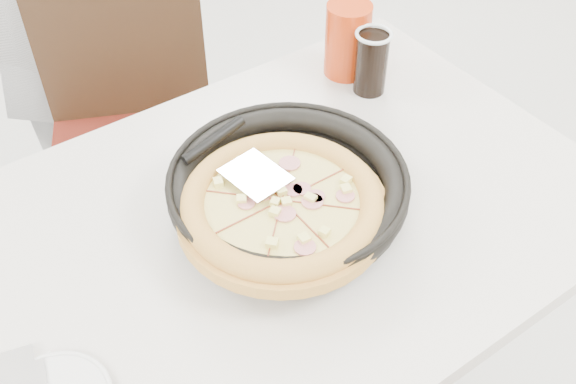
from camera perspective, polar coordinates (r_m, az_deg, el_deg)
main_table at (r=1.47m, az=-1.26°, el=-12.29°), size 1.23×0.84×0.75m
chair_far at (r=1.75m, az=-12.84°, el=3.18°), size 0.56×0.56×0.95m
trivet at (r=1.16m, az=1.12°, el=-1.58°), size 0.12×0.12×0.04m
pizza_pan at (r=1.15m, az=-0.00°, el=-0.28°), size 0.41×0.41×0.01m
pizza at (r=1.10m, az=-0.50°, el=-1.49°), size 0.36×0.36×0.02m
pizza_server at (r=1.11m, az=-2.77°, el=1.46°), size 0.10×0.11×0.00m
cola_glass at (r=1.43m, az=7.05°, el=10.72°), size 0.07×0.07×0.13m
red_cup at (r=1.47m, az=5.06°, el=12.72°), size 0.10×0.10×0.16m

